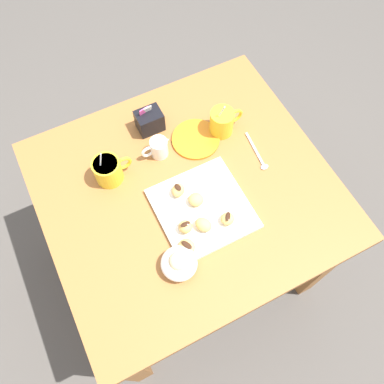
{
  "coord_description": "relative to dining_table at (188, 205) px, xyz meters",
  "views": [
    {
      "loc": [
        -0.25,
        -0.54,
        1.89
      ],
      "look_at": [
        0.0,
        -0.03,
        0.75
      ],
      "focal_mm": 36.74,
      "sensor_mm": 36.0,
      "label": 1
    }
  ],
  "objects": [
    {
      "name": "beignet_2",
      "position": [
        -0.07,
        -0.13,
        0.17
      ],
      "size": [
        0.06,
        0.06,
        0.04
      ],
      "primitive_type": "ellipsoid",
      "rotation": [
        0.0,
        0.0,
        2.69
      ],
      "color": "#E5B260",
      "rests_on": "pastry_plate_square"
    },
    {
      "name": "cream_pitcher_white",
      "position": [
        -0.03,
        0.17,
        0.17
      ],
      "size": [
        0.1,
        0.06,
        0.07
      ],
      "color": "white",
      "rests_on": "dining_table"
    },
    {
      "name": "ground_plane",
      "position": [
        0.0,
        0.0,
        -0.6
      ],
      "size": [
        8.0,
        8.0,
        0.0
      ],
      "primitive_type": "plane",
      "color": "#514C47"
    },
    {
      "name": "chocolate_drizzle_3",
      "position": [
        -0.04,
        -0.01,
        0.19
      ],
      "size": [
        0.02,
        0.03,
        0.0
      ],
      "primitive_type": "ellipsoid",
      "rotation": [
        0.0,
        0.0,
        4.89
      ],
      "color": "#381E11",
      "rests_on": "beignet_3"
    },
    {
      "name": "chocolate_drizzle_4",
      "position": [
        0.06,
        -0.17,
        0.18
      ],
      "size": [
        0.03,
        0.03,
        0.0
      ],
      "primitive_type": "ellipsoid",
      "rotation": [
        0.0,
        0.0,
        4.06
      ],
      "color": "#381E11",
      "rests_on": "beignet_4"
    },
    {
      "name": "saucer_orange_left",
      "position": [
        0.11,
        0.16,
        0.14
      ],
      "size": [
        0.17,
        0.17,
        0.01
      ],
      "primitive_type": "cylinder",
      "color": "orange",
      "rests_on": "dining_table"
    },
    {
      "name": "beignet_4",
      "position": [
        0.06,
        -0.17,
        0.17
      ],
      "size": [
        0.06,
        0.06,
        0.03
      ],
      "primitive_type": "ellipsoid",
      "rotation": [
        0.0,
        0.0,
        3.61
      ],
      "color": "#E5B260",
      "rests_on": "pastry_plate_square"
    },
    {
      "name": "beignet_0",
      "position": [
        -0.02,
        -0.15,
        0.17
      ],
      "size": [
        0.06,
        0.07,
        0.04
      ],
      "primitive_type": "ellipsoid",
      "rotation": [
        0.0,
        0.0,
        3.67
      ],
      "color": "#E5B260",
      "rests_on": "pastry_plate_square"
    },
    {
      "name": "coffee_mug_yellow_left",
      "position": [
        -0.21,
        0.16,
        0.18
      ],
      "size": [
        0.13,
        0.09,
        0.14
      ],
      "color": "yellow",
      "rests_on": "dining_table"
    },
    {
      "name": "sugar_caddy",
      "position": [
        -0.01,
        0.28,
        0.17
      ],
      "size": [
        0.09,
        0.07,
        0.11
      ],
      "color": "black",
      "rests_on": "dining_table"
    },
    {
      "name": "pastry_plate_square",
      "position": [
        0.01,
        -0.09,
        0.14
      ],
      "size": [
        0.28,
        0.28,
        0.02
      ],
      "primitive_type": "cube",
      "color": "white",
      "rests_on": "dining_table"
    },
    {
      "name": "coffee_mug_yellow_right",
      "position": [
        0.21,
        0.16,
        0.19
      ],
      "size": [
        0.12,
        0.08,
        0.15
      ],
      "color": "yellow",
      "rests_on": "dining_table"
    },
    {
      "name": "chocolate_drizzle_2",
      "position": [
        -0.07,
        -0.13,
        0.19
      ],
      "size": [
        0.03,
        0.02,
        0.0
      ],
      "primitive_type": "ellipsoid",
      "rotation": [
        0.0,
        0.0,
        3.12
      ],
      "color": "#381E11",
      "rests_on": "beignet_2"
    },
    {
      "name": "beignet_5",
      "position": [
        -0.1,
        -0.19,
        0.16
      ],
      "size": [
        0.06,
        0.06,
        0.03
      ],
      "primitive_type": "ellipsoid",
      "rotation": [
        0.0,
        0.0,
        4.94
      ],
      "color": "#E5B260",
      "rests_on": "pastry_plate_square"
    },
    {
      "name": "beignet_1",
      "position": [
        0.0,
        -0.06,
        0.17
      ],
      "size": [
        0.06,
        0.06,
        0.04
      ],
      "primitive_type": "ellipsoid",
      "rotation": [
        0.0,
        0.0,
        5.99
      ],
      "color": "#E5B260",
      "rests_on": "pastry_plate_square"
    },
    {
      "name": "loose_spoon_near_saucer",
      "position": [
        0.28,
        0.0,
        0.14
      ],
      "size": [
        0.03,
        0.16,
        0.01
      ],
      "color": "silver",
      "rests_on": "dining_table"
    },
    {
      "name": "dining_table",
      "position": [
        0.0,
        0.0,
        0.0
      ],
      "size": [
        0.95,
        0.87,
        0.73
      ],
      "color": "#A36633",
      "rests_on": "ground_plane"
    },
    {
      "name": "ice_cream_bowl",
      "position": [
        -0.14,
        -0.23,
        0.17
      ],
      "size": [
        0.11,
        0.11,
        0.08
      ],
      "color": "white",
      "rests_on": "dining_table"
    },
    {
      "name": "chocolate_drizzle_5",
      "position": [
        -0.1,
        -0.19,
        0.18
      ],
      "size": [
        0.03,
        0.04,
        0.0
      ],
      "primitive_type": "ellipsoid",
      "rotation": [
        0.0,
        0.0,
        5.17
      ],
      "color": "#381E11",
      "rests_on": "beignet_5"
    },
    {
      "name": "beignet_3",
      "position": [
        -0.04,
        -0.01,
        0.17
      ],
      "size": [
        0.06,
        0.06,
        0.04
      ],
      "primitive_type": "ellipsoid",
      "rotation": [
        0.0,
        0.0,
        5.33
      ],
      "color": "#E5B260",
      "rests_on": "pastry_plate_square"
    }
  ]
}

